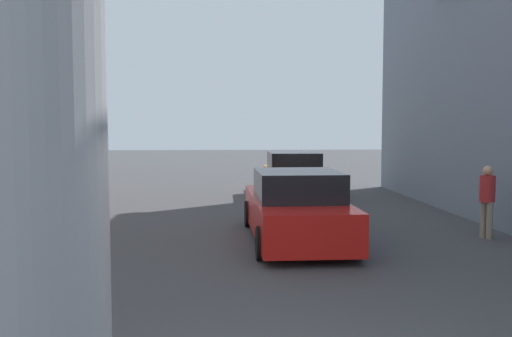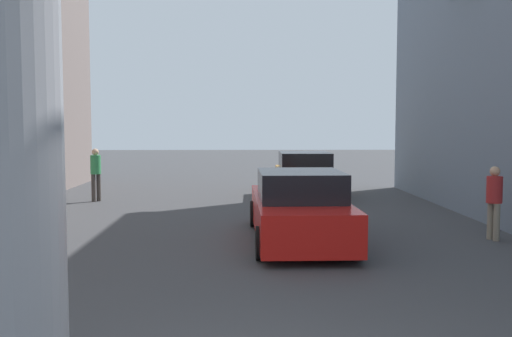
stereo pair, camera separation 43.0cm
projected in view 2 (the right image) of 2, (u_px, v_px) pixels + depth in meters
ground_plane at (252, 224)px, 14.57m from camera, size 89.64×89.64×0.00m
car_lead at (299, 209)px, 12.38m from camera, size 2.05×5.14×1.56m
car_far at (304, 175)px, 20.67m from camera, size 2.09×4.27×1.56m
palm_tree_mid_right at (477, 50)px, 15.91m from camera, size 2.82×2.59×7.07m
pedestrian_mid_right at (494, 197)px, 12.49m from camera, size 0.42×0.42×1.63m
pedestrian_far_left at (96, 170)px, 18.90m from camera, size 0.48×0.48×1.76m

